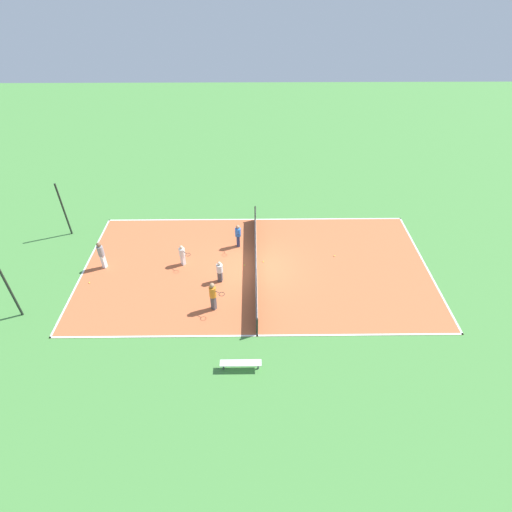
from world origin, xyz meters
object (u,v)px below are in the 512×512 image
bench (241,363)px  tennis_ball_near_net (334,256)px  tennis_ball_left_sideline (263,262)px  fence_post_back_right (64,210)px  fence_post_back_left (9,289)px  tennis_ball_right_alley (89,283)px  tennis_ball_midcourt (244,265)px  tennis_net (256,260)px  player_near_white (220,270)px  player_far_white (182,254)px  player_baseline_gray (101,253)px  player_center_orange (213,294)px  player_near_blue (238,234)px

bench → tennis_ball_near_net: size_ratio=27.78×
tennis_ball_near_net → tennis_ball_left_sideline: bearing=96.8°
fence_post_back_right → fence_post_back_left: bearing=180.0°
tennis_ball_left_sideline → tennis_ball_right_alley: size_ratio=1.00×
tennis_ball_midcourt → tennis_net: bearing=-105.4°
player_near_white → player_far_white: size_ratio=1.01×
tennis_ball_near_net → fence_post_back_left: fence_post_back_left is taller
bench → tennis_ball_left_sideline: bearing=-99.0°
player_near_white → bench: bearing=-63.8°
tennis_net → tennis_ball_midcourt: tennis_net is taller
tennis_ball_right_alley → tennis_ball_near_net: size_ratio=1.00×
tennis_ball_left_sideline → fence_post_back_right: 13.34m
player_baseline_gray → tennis_ball_right_alley: bearing=0.6°
tennis_net → player_center_orange: size_ratio=5.82×
tennis_net → tennis_ball_left_sideline: (0.50, -0.45, -0.53)m
player_near_white → fence_post_back_right: (4.89, 10.29, 1.07)m
tennis_ball_left_sideline → tennis_ball_midcourt: bearing=105.0°
bench → tennis_ball_near_net: bearing=-124.5°
fence_post_back_right → player_near_white: bearing=-115.4°
tennis_ball_midcourt → fence_post_back_right: fence_post_back_right is taller
bench → fence_post_back_right: bearing=-43.3°
player_baseline_gray → player_center_orange: bearing=82.6°
tennis_net → tennis_ball_right_alley: 9.71m
fence_post_back_left → player_far_white: bearing=-63.0°
tennis_ball_right_alley → fence_post_back_right: bearing=28.8°
player_baseline_gray → player_center_orange: size_ratio=1.01×
player_far_white → tennis_ball_left_sideline: size_ratio=20.40×
tennis_ball_midcourt → fence_post_back_right: bearing=73.2°
player_near_white → player_near_blue: bearing=88.0°
player_baseline_gray → tennis_ball_near_net: 14.06m
tennis_net → player_far_white: size_ratio=7.55×
tennis_ball_right_alley → fence_post_back_right: 6.01m
player_near_white → tennis_ball_midcourt: player_near_white is taller
tennis_net → player_baseline_gray: bearing=89.1°
player_near_blue → tennis_ball_midcourt: player_near_blue is taller
tennis_ball_midcourt → fence_post_back_left: fence_post_back_left is taller
player_near_blue → player_baseline_gray: player_baseline_gray is taller
tennis_net → tennis_ball_near_net: bearing=-78.1°
player_near_blue → tennis_ball_near_net: (-1.13, -6.02, -0.88)m
player_center_orange → tennis_ball_left_sideline: player_center_orange is taller
player_near_blue → tennis_ball_near_net: bearing=75.2°
tennis_ball_near_net → player_near_white: bearing=107.6°
tennis_ball_right_alley → tennis_ball_midcourt: same height
player_near_blue → player_center_orange: bearing=-16.0°
player_near_blue → fence_post_back_right: fence_post_back_right is taller
tennis_ball_midcourt → player_baseline_gray: bearing=90.4°
player_far_white → tennis_ball_near_net: size_ratio=20.40×
player_center_orange → bench: bearing=-34.6°
player_near_white → player_near_blue: 3.48m
player_center_orange → tennis_ball_near_net: size_ratio=26.48×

